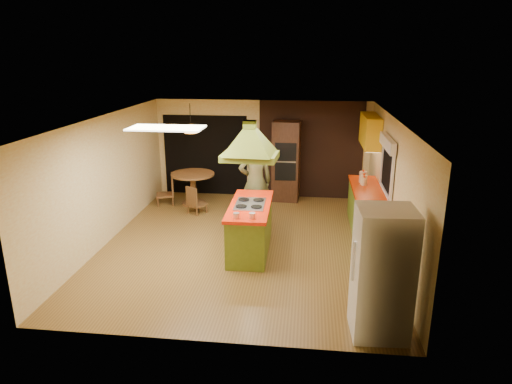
# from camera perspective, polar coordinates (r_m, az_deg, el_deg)

# --- Properties ---
(ground) EXTENTS (6.50, 6.50, 0.00)m
(ground) POSITION_cam_1_polar(r_m,az_deg,el_deg) (9.16, -1.36, -6.45)
(ground) COLOR brown
(ground) RESTS_ON ground
(room_walls) EXTENTS (5.50, 6.50, 6.50)m
(room_walls) POSITION_cam_1_polar(r_m,az_deg,el_deg) (8.74, -1.42, 1.09)
(room_walls) COLOR beige
(room_walls) RESTS_ON ground
(ceiling_plane) EXTENTS (6.50, 6.50, 0.00)m
(ceiling_plane) POSITION_cam_1_polar(r_m,az_deg,el_deg) (8.48, -1.48, 9.24)
(ceiling_plane) COLOR silver
(ceiling_plane) RESTS_ON room_walls
(brick_panel) EXTENTS (2.64, 0.03, 2.50)m
(brick_panel) POSITION_cam_1_polar(r_m,az_deg,el_deg) (11.79, 6.85, 5.20)
(brick_panel) COLOR #381E14
(brick_panel) RESTS_ON ground
(nook_opening) EXTENTS (2.20, 0.03, 2.10)m
(nook_opening) POSITION_cam_1_polar(r_m,az_deg,el_deg) (12.14, -6.32, 4.59)
(nook_opening) COLOR black
(nook_opening) RESTS_ON ground
(right_counter) EXTENTS (0.62, 3.05, 0.92)m
(right_counter) POSITION_cam_1_polar(r_m,az_deg,el_deg) (9.55, 13.87, -2.97)
(right_counter) COLOR olive
(right_counter) RESTS_ON ground
(upper_cabinets) EXTENTS (0.34, 1.40, 0.70)m
(upper_cabinets) POSITION_cam_1_polar(r_m,az_deg,el_deg) (10.74, 14.09, 7.44)
(upper_cabinets) COLOR yellow
(upper_cabinets) RESTS_ON room_walls
(window_right) EXTENTS (0.12, 1.35, 1.06)m
(window_right) POSITION_cam_1_polar(r_m,az_deg,el_deg) (9.04, 16.16, 4.37)
(window_right) COLOR black
(window_right) RESTS_ON room_walls
(fluor_panel) EXTENTS (1.20, 0.60, 0.03)m
(fluor_panel) POSITION_cam_1_polar(r_m,az_deg,el_deg) (7.56, -11.15, 7.85)
(fluor_panel) COLOR white
(fluor_panel) RESTS_ON ceiling_plane
(kitchen_island) EXTENTS (0.78, 1.89, 0.95)m
(kitchen_island) POSITION_cam_1_polar(r_m,az_deg,el_deg) (8.67, -0.74, -4.44)
(kitchen_island) COLOR olive
(kitchen_island) RESTS_ON ground
(range_hood) EXTENTS (1.03, 0.77, 0.79)m
(range_hood) POSITION_cam_1_polar(r_m,az_deg,el_deg) (8.19, -0.78, 7.21)
(range_hood) COLOR #61721C
(range_hood) RESTS_ON ceiling_plane
(man) EXTENTS (0.86, 0.72, 2.01)m
(man) POSITION_cam_1_polar(r_m,az_deg,el_deg) (9.72, -0.06, 1.25)
(man) COLOR #4C4C28
(man) RESTS_ON ground
(refrigerator) EXTENTS (0.76, 0.73, 1.78)m
(refrigerator) POSITION_cam_1_polar(r_m,az_deg,el_deg) (6.28, 15.51, -9.74)
(refrigerator) COLOR silver
(refrigerator) RESTS_ON ground
(wall_oven) EXTENTS (0.71, 0.64, 2.03)m
(wall_oven) POSITION_cam_1_polar(r_m,az_deg,el_deg) (11.58, 3.79, 3.87)
(wall_oven) COLOR #422415
(wall_oven) RESTS_ON ground
(dining_table) EXTENTS (1.07, 1.07, 0.80)m
(dining_table) POSITION_cam_1_polar(r_m,az_deg,el_deg) (11.42, -7.88, 1.20)
(dining_table) COLOR brown
(dining_table) RESTS_ON ground
(chair_left) EXTENTS (0.53, 0.53, 0.77)m
(chair_left) POSITION_cam_1_polar(r_m,az_deg,el_deg) (11.57, -11.33, 0.33)
(chair_left) COLOR brown
(chair_left) RESTS_ON ground
(chair_near) EXTENTS (0.51, 0.51, 0.67)m
(chair_near) POSITION_cam_1_polar(r_m,az_deg,el_deg) (10.82, -7.40, -0.94)
(chair_near) COLOR brown
(chair_near) RESTS_ON ground
(pendant_lamp) EXTENTS (0.39, 0.39, 0.20)m
(pendant_lamp) POSITION_cam_1_polar(r_m,az_deg,el_deg) (11.13, -8.16, 7.84)
(pendant_lamp) COLOR #FF9E3F
(pendant_lamp) RESTS_ON ceiling_plane
(canister_large) EXTENTS (0.21, 0.21, 0.24)m
(canister_large) POSITION_cam_1_polar(r_m,az_deg,el_deg) (10.25, 13.23, 1.84)
(canister_large) COLOR beige
(canister_large) RESTS_ON right_counter
(canister_medium) EXTENTS (0.19, 0.19, 0.20)m
(canister_medium) POSITION_cam_1_polar(r_m,az_deg,el_deg) (10.11, 13.31, 1.51)
(canister_medium) COLOR beige
(canister_medium) RESTS_ON right_counter
(canister_small) EXTENTS (0.13, 0.13, 0.16)m
(canister_small) POSITION_cam_1_polar(r_m,az_deg,el_deg) (10.05, 13.34, 1.31)
(canister_small) COLOR beige
(canister_small) RESTS_ON right_counter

